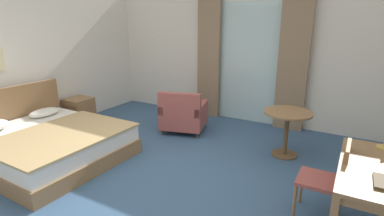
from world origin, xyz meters
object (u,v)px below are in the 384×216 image
object	(u,v)px
desk_chair	(329,177)
writing_desk	(375,176)
nightstand	(79,112)
round_cafe_table	(287,123)
armchair_by_window	(183,115)
bed	(46,143)

from	to	relation	value
desk_chair	writing_desk	bearing A→B (deg)	-17.47
nightstand	writing_desk	xyz separation A→B (m)	(5.09, -0.92, 0.40)
writing_desk	desk_chair	world-z (taller)	desk_chair
round_cafe_table	writing_desk	bearing A→B (deg)	-53.57
nightstand	armchair_by_window	xyz separation A→B (m)	(2.03, 0.71, 0.05)
bed	writing_desk	world-z (taller)	bed
desk_chair	round_cafe_table	distance (m)	1.59
bed	desk_chair	size ratio (longest dim) A/B	2.37
bed	round_cafe_table	distance (m)	3.70
desk_chair	armchair_by_window	distance (m)	3.08
bed	armchair_by_window	xyz separation A→B (m)	(1.22, 2.03, 0.07)
armchair_by_window	round_cafe_table	distance (m)	1.95
writing_desk	armchair_by_window	size ratio (longest dim) A/B	1.36
writing_desk	desk_chair	xyz separation A→B (m)	(-0.38, 0.12, -0.18)
nightstand	round_cafe_table	bearing A→B (deg)	8.61
nightstand	round_cafe_table	xyz separation A→B (m)	(3.97, 0.60, 0.26)
nightstand	writing_desk	size ratio (longest dim) A/B	0.42
writing_desk	desk_chair	size ratio (longest dim) A/B	1.45
desk_chair	round_cafe_table	xyz separation A→B (m)	(-0.75, 1.40, 0.04)
nightstand	desk_chair	size ratio (longest dim) A/B	0.62
bed	nightstand	world-z (taller)	bed
nightstand	desk_chair	distance (m)	4.79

